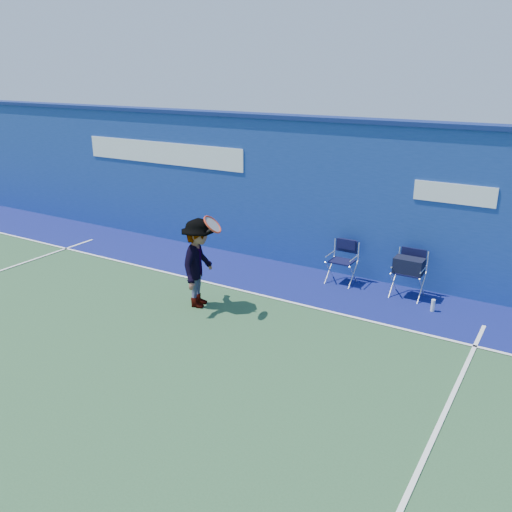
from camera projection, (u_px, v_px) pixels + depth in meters
The scene contains 8 objects.
ground at pixel (102, 361), 7.75m from camera, with size 80.00×80.00×0.00m, color #2A4F2E.
stadium_wall at pixel (278, 189), 11.45m from camera, with size 24.00×0.50×3.08m.
out_of_bounds_strip at pixel (252, 273), 11.07m from camera, with size 24.00×1.80×0.01m, color #0E1659.
court_lines at pixel (131, 343), 8.24m from camera, with size 24.00×12.00×0.01m.
directors_chair_left at pixel (342, 269), 10.49m from camera, with size 0.49×0.46×0.84m.
directors_chair_right at pixel (408, 278), 9.81m from camera, with size 0.52×0.47×0.87m.
water_bottle at pixel (433, 306), 9.29m from camera, with size 0.07×0.07×0.22m, color silver.
tennis_player at pixel (199, 263), 9.31m from camera, with size 1.01×1.14×1.71m.
Camera 1 is at (5.42, -4.70, 3.98)m, focal length 38.00 mm.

